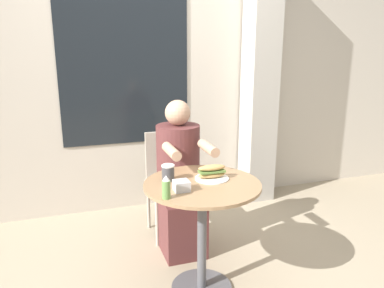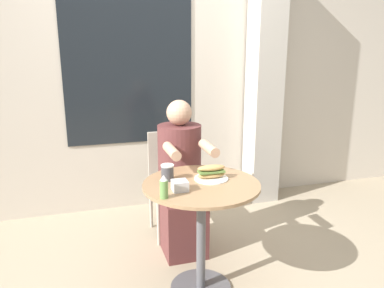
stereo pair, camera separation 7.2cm
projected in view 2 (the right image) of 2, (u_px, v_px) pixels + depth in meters
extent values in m
plane|color=tan|center=(201.00, 288.00, 2.51)|extent=(8.00, 8.00, 0.00)
cube|color=beige|center=(152.00, 65.00, 3.57)|extent=(8.00, 0.08, 2.80)
cube|color=black|center=(129.00, 54.00, 3.43)|extent=(1.20, 0.01, 1.68)
cube|color=#B2ADA3|center=(264.00, 85.00, 3.73)|extent=(0.29, 0.29, 2.40)
cylinder|color=#997551|center=(201.00, 185.00, 2.32)|extent=(0.73, 0.73, 0.02)
cylinder|color=#515156|center=(201.00, 238.00, 2.41)|extent=(0.06, 0.06, 0.71)
cylinder|color=#515156|center=(201.00, 287.00, 2.51)|extent=(0.40, 0.40, 0.02)
cube|color=#ADA393|center=(173.00, 185.00, 3.14)|extent=(0.38, 0.38, 0.02)
cube|color=#ADA393|center=(168.00, 155.00, 3.25)|extent=(0.35, 0.03, 0.42)
cylinder|color=#ADA393|center=(198.00, 216.00, 3.09)|extent=(0.03, 0.03, 0.43)
cylinder|color=#ADA393|center=(159.00, 221.00, 3.00)|extent=(0.03, 0.03, 0.43)
cylinder|color=#ADA393|center=(187.00, 200.00, 3.40)|extent=(0.03, 0.03, 0.43)
cylinder|color=#ADA393|center=(151.00, 205.00, 3.31)|extent=(0.03, 0.03, 0.43)
cube|color=brown|center=(182.00, 223.00, 2.94)|extent=(0.31, 0.41, 0.45)
cylinder|color=brown|center=(180.00, 160.00, 2.87)|extent=(0.33, 0.33, 0.55)
sphere|color=tan|center=(179.00, 113.00, 2.77)|extent=(0.19, 0.19, 0.19)
cylinder|color=tan|center=(209.00, 148.00, 2.59)|extent=(0.07, 0.26, 0.07)
cylinder|color=tan|center=(172.00, 151.00, 2.51)|extent=(0.07, 0.26, 0.07)
cylinder|color=white|center=(211.00, 178.00, 2.39)|extent=(0.22, 0.22, 0.01)
ellipsoid|color=tan|center=(211.00, 175.00, 2.38)|extent=(0.18, 0.07, 0.04)
cube|color=olive|center=(211.00, 171.00, 2.38)|extent=(0.17, 0.07, 0.01)
ellipsoid|color=tan|center=(211.00, 168.00, 2.37)|extent=(0.18, 0.07, 0.04)
cylinder|color=#424247|center=(167.00, 173.00, 2.36)|extent=(0.08, 0.08, 0.09)
cylinder|color=white|center=(167.00, 165.00, 2.35)|extent=(0.08, 0.08, 0.01)
cube|color=silver|center=(180.00, 186.00, 2.19)|extent=(0.09, 0.09, 0.06)
cylinder|color=#66934C|center=(164.00, 189.00, 2.08)|extent=(0.05, 0.05, 0.11)
cone|color=white|center=(164.00, 178.00, 2.06)|extent=(0.04, 0.04, 0.03)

